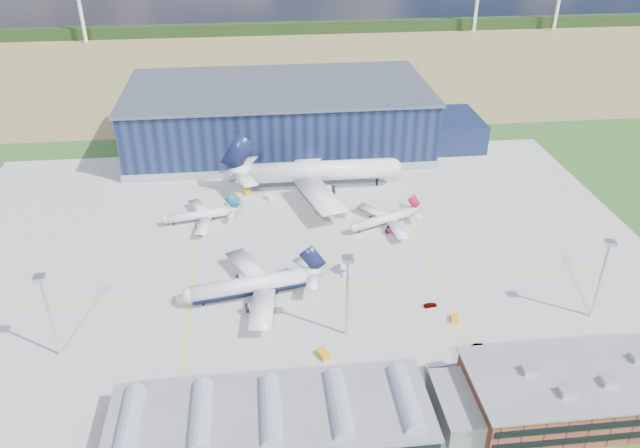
{
  "coord_description": "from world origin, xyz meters",
  "views": [
    {
      "loc": [
        -10.16,
        -151.52,
        102.24
      ],
      "look_at": [
        7.8,
        9.47,
        9.7
      ],
      "focal_mm": 35.0,
      "sensor_mm": 36.0,
      "label": 1
    }
  ],
  "objects_px": {
    "gse_tug_a": "(323,354)",
    "gse_van_c": "(436,368)",
    "light_mast_west": "(46,303)",
    "gse_van_b": "(342,214)",
    "gse_tug_c": "(247,191)",
    "hangar": "(285,119)",
    "airliner_navy": "(249,278)",
    "light_mast_center": "(347,284)",
    "car_a": "(430,305)",
    "gse_tug_b": "(454,318)",
    "airstair": "(345,267)",
    "gse_cart_a": "(270,197)",
    "airliner_widebody": "(321,161)",
    "airliner_red": "(383,215)",
    "airliner_regional": "(198,211)",
    "light_mast_east": "(604,267)",
    "gse_van_a": "(187,298)",
    "car_b": "(477,346)",
    "ops_building": "(574,391)"
  },
  "relations": [
    {
      "from": "light_mast_east",
      "to": "airliner_widebody",
      "type": "bearing_deg",
      "value": 126.91
    },
    {
      "from": "light_mast_center",
      "to": "airliner_regional",
      "type": "xyz_separation_m",
      "value": [
        -40.19,
        61.83,
        -11.12
      ]
    },
    {
      "from": "airliner_red",
      "to": "airliner_regional",
      "type": "xyz_separation_m",
      "value": [
        -59.98,
        9.83,
        -0.21
      ]
    },
    {
      "from": "light_mast_west",
      "to": "light_mast_center",
      "type": "distance_m",
      "value": 70.0
    },
    {
      "from": "light_mast_center",
      "to": "gse_tug_b",
      "type": "xyz_separation_m",
      "value": [
        28.83,
        2.17,
        -14.81
      ]
    },
    {
      "from": "car_a",
      "to": "gse_tug_c",
      "type": "bearing_deg",
      "value": 25.24
    },
    {
      "from": "gse_tug_b",
      "to": "airliner_navy",
      "type": "bearing_deg",
      "value": 175.42
    },
    {
      "from": "gse_van_a",
      "to": "airstair",
      "type": "distance_m",
      "value": 45.75
    },
    {
      "from": "gse_van_a",
      "to": "gse_van_b",
      "type": "bearing_deg",
      "value": -36.05
    },
    {
      "from": "gse_van_b",
      "to": "gse_van_c",
      "type": "height_order",
      "value": "gse_van_c"
    },
    {
      "from": "light_mast_center",
      "to": "airstair",
      "type": "relative_size",
      "value": 5.19
    },
    {
      "from": "airstair",
      "to": "car_b",
      "type": "xyz_separation_m",
      "value": [
        27.35,
        -36.89,
        -0.85
      ]
    },
    {
      "from": "gse_tug_a",
      "to": "gse_van_c",
      "type": "height_order",
      "value": "gse_van_c"
    },
    {
      "from": "car_a",
      "to": "airliner_widebody",
      "type": "bearing_deg",
      "value": 7.77
    },
    {
      "from": "gse_tug_a",
      "to": "gse_tug_c",
      "type": "height_order",
      "value": "gse_tug_c"
    },
    {
      "from": "gse_tug_c",
      "to": "gse_van_c",
      "type": "bearing_deg",
      "value": -83.33
    },
    {
      "from": "airstair",
      "to": "gse_cart_a",
      "type": "bearing_deg",
      "value": 129.63
    },
    {
      "from": "gse_van_a",
      "to": "airstair",
      "type": "height_order",
      "value": "airstair"
    },
    {
      "from": "airliner_regional",
      "to": "car_b",
      "type": "height_order",
      "value": "airliner_regional"
    },
    {
      "from": "hangar",
      "to": "airliner_navy",
      "type": "relative_size",
      "value": 3.55
    },
    {
      "from": "airliner_widebody",
      "to": "gse_tug_a",
      "type": "distance_m",
      "value": 91.59
    },
    {
      "from": "gse_van_b",
      "to": "gse_tug_c",
      "type": "bearing_deg",
      "value": 96.01
    },
    {
      "from": "airliner_regional",
      "to": "gse_tug_a",
      "type": "distance_m",
      "value": 77.4
    },
    {
      "from": "ops_building",
      "to": "gse_tug_b",
      "type": "distance_m",
      "value": 36.25
    },
    {
      "from": "light_mast_west",
      "to": "light_mast_center",
      "type": "height_order",
      "value": "same"
    },
    {
      "from": "light_mast_west",
      "to": "gse_van_a",
      "type": "distance_m",
      "value": 37.24
    },
    {
      "from": "airliner_navy",
      "to": "airliner_red",
      "type": "relative_size",
      "value": 1.47
    },
    {
      "from": "gse_tug_c",
      "to": "gse_van_c",
      "type": "height_order",
      "value": "gse_van_c"
    },
    {
      "from": "light_mast_east",
      "to": "gse_van_c",
      "type": "distance_m",
      "value": 50.96
    },
    {
      "from": "gse_tug_a",
      "to": "gse_van_b",
      "type": "distance_m",
      "value": 69.62
    },
    {
      "from": "light_mast_west",
      "to": "airliner_widebody",
      "type": "xyz_separation_m",
      "value": [
        72.88,
        82.71,
        -4.54
      ]
    },
    {
      "from": "airliner_widebody",
      "to": "gse_van_b",
      "type": "bearing_deg",
      "value": -77.52
    },
    {
      "from": "light_mast_center",
      "to": "light_mast_east",
      "type": "bearing_deg",
      "value": 0.0
    },
    {
      "from": "gse_tug_b",
      "to": "airliner_widebody",
      "type": "bearing_deg",
      "value": 120.0
    },
    {
      "from": "light_mast_west",
      "to": "gse_tug_a",
      "type": "bearing_deg",
      "value": -7.04
    },
    {
      "from": "airliner_widebody",
      "to": "car_a",
      "type": "xyz_separation_m",
      "value": [
        21.24,
        -74.18,
        -10.28
      ]
    },
    {
      "from": "gse_tug_a",
      "to": "light_mast_west",
      "type": "bearing_deg",
      "value": 149.34
    },
    {
      "from": "light_mast_east",
      "to": "car_b",
      "type": "height_order",
      "value": "light_mast_east"
    },
    {
      "from": "gse_van_b",
      "to": "gse_tug_c",
      "type": "relative_size",
      "value": 1.28
    },
    {
      "from": "gse_tug_a",
      "to": "gse_cart_a",
      "type": "height_order",
      "value": "gse_tug_a"
    },
    {
      "from": "light_mast_center",
      "to": "airliner_regional",
      "type": "relative_size",
      "value": 0.87
    },
    {
      "from": "gse_van_c",
      "to": "gse_tug_c",
      "type": "bearing_deg",
      "value": 6.41
    },
    {
      "from": "airliner_red",
      "to": "gse_van_b",
      "type": "xyz_separation_m",
      "value": [
        -12.18,
        8.33,
        -3.47
      ]
    },
    {
      "from": "hangar",
      "to": "gse_cart_a",
      "type": "bearing_deg",
      "value": -100.37
    },
    {
      "from": "airliner_navy",
      "to": "gse_tug_a",
      "type": "height_order",
      "value": "airliner_navy"
    },
    {
      "from": "airliner_widebody",
      "to": "gse_van_b",
      "type": "xyz_separation_m",
      "value": [
        4.73,
        -22.38,
        -9.84
      ]
    },
    {
      "from": "airliner_navy",
      "to": "gse_van_c",
      "type": "distance_m",
      "value": 54.81
    },
    {
      "from": "gse_van_b",
      "to": "gse_tug_c",
      "type": "distance_m",
      "value": 38.24
    },
    {
      "from": "airliner_widebody",
      "to": "airstair",
      "type": "xyz_separation_m",
      "value": [
        0.96,
        -54.8,
        -9.47
      ]
    },
    {
      "from": "gse_tug_b",
      "to": "gse_cart_a",
      "type": "bearing_deg",
      "value": 133.42
    }
  ]
}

